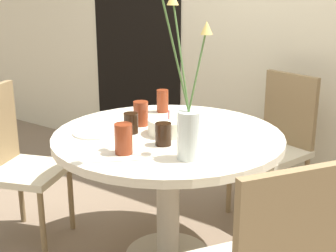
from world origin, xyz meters
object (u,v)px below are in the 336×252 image
(chair_right_flank, at_px, (14,157))
(drink_glass_4, at_px, (162,101))
(drink_glass_0, at_px, (163,134))
(drink_glass_1, at_px, (124,139))
(side_plate, at_px, (95,133))
(birthday_cake, at_px, (169,126))
(drink_glass_2, at_px, (141,113))
(chair_near_front, at_px, (278,137))
(flower_vase, at_px, (186,107))
(drink_glass_3, at_px, (131,123))

(chair_right_flank, bearing_deg, drink_glass_4, -62.92)
(drink_glass_0, relative_size, drink_glass_1, 0.77)
(drink_glass_0, distance_m, drink_glass_1, 0.21)
(chair_right_flank, bearing_deg, side_plate, -99.87)
(drink_glass_0, bearing_deg, birthday_cake, 116.72)
(birthday_cake, bearing_deg, drink_glass_2, 170.67)
(drink_glass_2, height_order, drink_glass_4, drink_glass_4)
(chair_near_front, relative_size, flower_vase, 1.17)
(chair_right_flank, height_order, drink_glass_0, chair_right_flank)
(drink_glass_2, relative_size, drink_glass_4, 0.98)
(chair_near_front, height_order, drink_glass_1, chair_near_front)
(flower_vase, bearing_deg, drink_glass_4, 133.74)
(side_plate, bearing_deg, drink_glass_0, 9.60)
(drink_glass_0, height_order, drink_glass_2, drink_glass_2)
(birthday_cake, distance_m, drink_glass_1, 0.35)
(birthday_cake, height_order, side_plate, birthday_cake)
(drink_glass_1, bearing_deg, drink_glass_3, 123.69)
(side_plate, distance_m, drink_glass_0, 0.39)
(chair_near_front, distance_m, flower_vase, 1.19)
(chair_near_front, xyz_separation_m, drink_glass_3, (-0.39, -0.97, 0.26))
(flower_vase, distance_m, drink_glass_0, 0.26)
(birthday_cake, bearing_deg, drink_glass_0, -63.28)
(flower_vase, xyz_separation_m, drink_glass_2, (-0.46, 0.27, -0.16))
(flower_vase, relative_size, side_plate, 3.52)
(drink_glass_2, height_order, drink_glass_3, drink_glass_2)
(birthday_cake, xyz_separation_m, drink_glass_3, (-0.16, -0.10, 0.01))
(drink_glass_1, xyz_separation_m, drink_glass_3, (-0.16, 0.25, -0.02))
(chair_near_front, relative_size, drink_glass_1, 6.63)
(birthday_cake, relative_size, flower_vase, 0.27)
(flower_vase, relative_size, drink_glass_2, 5.95)
(drink_glass_1, relative_size, drink_glass_3, 1.32)
(drink_glass_0, bearing_deg, flower_vase, -24.81)
(birthday_cake, distance_m, side_plate, 0.37)
(flower_vase, bearing_deg, side_plate, 178.09)
(chair_right_flank, height_order, drink_glass_3, chair_right_flank)
(birthday_cake, relative_size, drink_glass_1, 1.54)
(chair_right_flank, distance_m, drink_glass_4, 0.90)
(drink_glass_0, bearing_deg, drink_glass_4, 126.63)
(chair_near_front, xyz_separation_m, side_plate, (-0.53, -1.09, 0.22))
(chair_near_front, xyz_separation_m, flower_vase, (0.03, -1.10, 0.44))
(birthday_cake, bearing_deg, drink_glass_1, -89.95)
(drink_glass_0, bearing_deg, drink_glass_3, 167.76)
(birthday_cake, xyz_separation_m, drink_glass_2, (-0.21, 0.03, 0.03))
(flower_vase, relative_size, drink_glass_1, 5.66)
(drink_glass_2, bearing_deg, drink_glass_1, -61.36)
(chair_near_front, xyz_separation_m, drink_glass_1, (-0.23, -1.21, 0.28))
(drink_glass_1, distance_m, drink_glass_2, 0.43)
(drink_glass_2, xyz_separation_m, drink_glass_3, (0.04, -0.13, -0.01))
(side_plate, bearing_deg, drink_glass_4, 86.60)
(chair_near_front, height_order, flower_vase, flower_vase)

